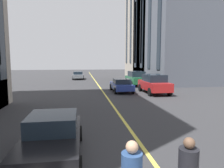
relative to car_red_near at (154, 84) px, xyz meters
The scene contains 8 objects.
lane_centre_line 5.14m from the car_red_near, 75.87° to the left, with size 80.00×0.16×0.01m.
car_red_near is the anchor object (origin of this frame).
car_black_parked_b 14.70m from the car_red_near, 146.85° to the left, with size 3.90×1.89×1.40m.
car_grey_oncoming 19.10m from the car_red_near, 23.82° to the left, with size 4.40×1.95×1.37m.
car_green_trailing 6.57m from the car_red_near, ahead, with size 4.70×2.14×1.88m.
car_blue_parked_a 3.35m from the car_red_near, 63.87° to the left, with size 4.40×1.95×1.37m.
building_right_near 22.15m from the car_red_near, 23.82° to the right, with size 14.28×11.17×20.48m.
building_right_far 14.99m from the car_red_near, 35.20° to the right, with size 14.69×10.43×15.18m.
Camera 1 is at (-0.03, 2.16, 3.12)m, focal length 32.06 mm.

